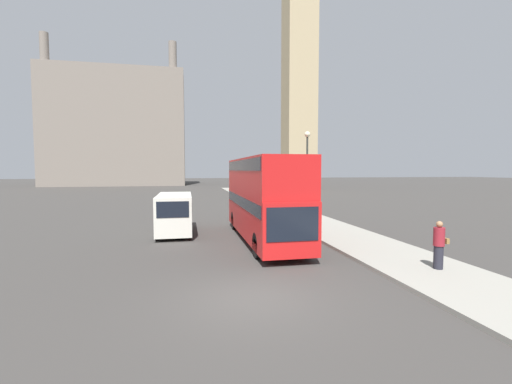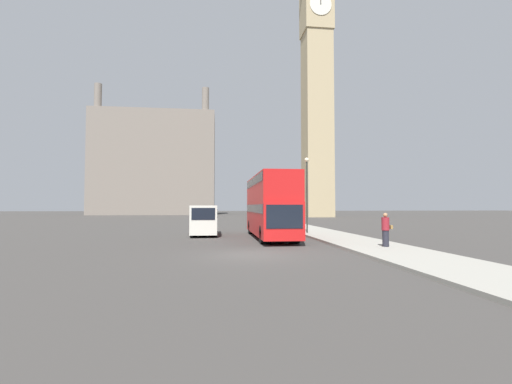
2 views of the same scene
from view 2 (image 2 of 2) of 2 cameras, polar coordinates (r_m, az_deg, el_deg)
The scene contains 8 objects.
ground_plane at distance 16.46m, azimuth -0.76°, elevation -10.40°, with size 300.00×300.00×0.00m, color #383533.
sidewalk_strip at distance 18.49m, azimuth 21.49°, elevation -9.11°, with size 3.89×120.00×0.15m.
clock_tower at distance 79.64m, azimuth 10.10°, elevation 18.53°, with size 6.18×6.35×59.69m.
building_block_distant at distance 99.57m, azimuth -16.29°, elevation 4.43°, with size 32.26×15.40×33.86m.
red_double_decker_bus at distance 24.68m, azimuth 2.36°, elevation -1.99°, with size 2.45×10.65×4.44m.
white_van at distance 27.29m, azimuth -8.57°, elevation -4.53°, with size 2.00×5.28×2.35m.
pedestrian at distance 19.52m, azimuth 20.79°, elevation -5.91°, with size 0.56×0.40×1.79m.
street_lamp at distance 27.96m, azimuth 8.48°, elevation 1.37°, with size 0.36×0.36×6.08m.
Camera 2 is at (-1.65, -16.21, 2.30)m, focal length 24.00 mm.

